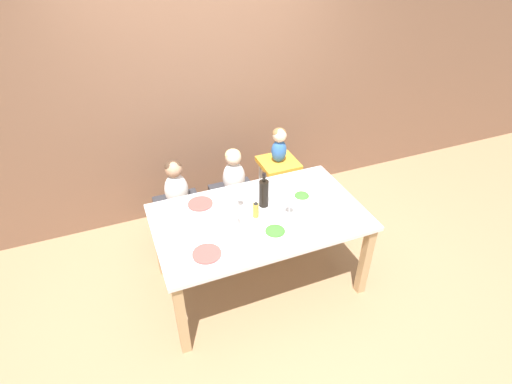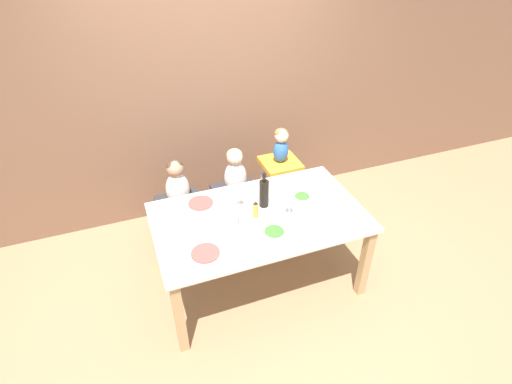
{
  "view_description": "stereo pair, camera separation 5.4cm",
  "coord_description": "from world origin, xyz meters",
  "px_view_note": "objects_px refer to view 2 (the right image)",
  "views": [
    {
      "loc": [
        -0.95,
        -2.29,
        2.71
      ],
      "look_at": [
        0.0,
        0.07,
        0.92
      ],
      "focal_mm": 28.0,
      "sensor_mm": 36.0,
      "label": 1
    },
    {
      "loc": [
        -0.9,
        -2.3,
        2.71
      ],
      "look_at": [
        0.0,
        0.07,
        0.92
      ],
      "focal_mm": 28.0,
      "sensor_mm": 36.0,
      "label": 2
    }
  ],
  "objects_px": {
    "chair_right_highchair": "(280,174)",
    "salad_bowl_large": "(274,234)",
    "dinner_plate_back_left": "(201,203)",
    "wine_glass_far": "(239,195)",
    "wine_glass_near": "(290,203)",
    "chair_far_left": "(181,209)",
    "person_child_center": "(235,171)",
    "dinner_plate_front_left": "(205,253)",
    "dinner_plate_front_right": "(321,222)",
    "chair_far_center": "(236,197)",
    "dinner_plate_back_right": "(301,184)",
    "salad_bowl_small": "(302,198)",
    "person_baby_right": "(281,143)",
    "paper_towel_roll": "(230,217)",
    "wine_bottle": "(264,193)",
    "person_child_left": "(177,183)"
  },
  "relations": [
    {
      "from": "chair_far_center",
      "to": "dinner_plate_back_right",
      "type": "height_order",
      "value": "dinner_plate_back_right"
    },
    {
      "from": "chair_right_highchair",
      "to": "salad_bowl_large",
      "type": "bearing_deg",
      "value": -115.86
    },
    {
      "from": "dinner_plate_back_left",
      "to": "dinner_plate_back_right",
      "type": "xyz_separation_m",
      "value": [
        0.9,
        -0.04,
        0.0
      ]
    },
    {
      "from": "salad_bowl_large",
      "to": "dinner_plate_front_right",
      "type": "bearing_deg",
      "value": 5.16
    },
    {
      "from": "person_child_left",
      "to": "wine_bottle",
      "type": "distance_m",
      "value": 0.9
    },
    {
      "from": "dinner_plate_back_left",
      "to": "chair_right_highchair",
      "type": "bearing_deg",
      "value": 26.28
    },
    {
      "from": "person_baby_right",
      "to": "dinner_plate_front_right",
      "type": "relative_size",
      "value": 1.7
    },
    {
      "from": "salad_bowl_large",
      "to": "dinner_plate_front_left",
      "type": "relative_size",
      "value": 0.84
    },
    {
      "from": "dinner_plate_front_left",
      "to": "paper_towel_roll",
      "type": "bearing_deg",
      "value": 36.18
    },
    {
      "from": "chair_far_center",
      "to": "salad_bowl_large",
      "type": "xyz_separation_m",
      "value": [
        -0.04,
        -1.05,
        0.39
      ]
    },
    {
      "from": "chair_far_center",
      "to": "wine_bottle",
      "type": "distance_m",
      "value": 0.81
    },
    {
      "from": "salad_bowl_large",
      "to": "salad_bowl_small",
      "type": "bearing_deg",
      "value": 40.11
    },
    {
      "from": "dinner_plate_back_left",
      "to": "wine_glass_far",
      "type": "bearing_deg",
      "value": -27.63
    },
    {
      "from": "salad_bowl_small",
      "to": "dinner_plate_front_right",
      "type": "xyz_separation_m",
      "value": [
        0.02,
        -0.29,
        -0.04
      ]
    },
    {
      "from": "chair_far_left",
      "to": "wine_glass_near",
      "type": "relative_size",
      "value": 2.97
    },
    {
      "from": "wine_glass_near",
      "to": "salad_bowl_large",
      "type": "height_order",
      "value": "wine_glass_near"
    },
    {
      "from": "wine_glass_far",
      "to": "person_child_center",
      "type": "bearing_deg",
      "value": 74.8
    },
    {
      "from": "chair_far_center",
      "to": "dinner_plate_back_left",
      "type": "height_order",
      "value": "dinner_plate_back_left"
    },
    {
      "from": "wine_bottle",
      "to": "dinner_plate_front_left",
      "type": "distance_m",
      "value": 0.71
    },
    {
      "from": "dinner_plate_front_right",
      "to": "salad_bowl_small",
      "type": "bearing_deg",
      "value": 94.68
    },
    {
      "from": "chair_far_center",
      "to": "wine_glass_near",
      "type": "distance_m",
      "value": 0.97
    },
    {
      "from": "wine_glass_near",
      "to": "chair_far_left",
      "type": "bearing_deg",
      "value": 131.39
    },
    {
      "from": "person_child_center",
      "to": "salad_bowl_large",
      "type": "distance_m",
      "value": 1.06
    },
    {
      "from": "person_child_left",
      "to": "salad_bowl_small",
      "type": "xyz_separation_m",
      "value": [
        0.9,
        -0.73,
        0.09
      ]
    },
    {
      "from": "wine_glass_far",
      "to": "dinner_plate_front_right",
      "type": "relative_size",
      "value": 0.76
    },
    {
      "from": "person_baby_right",
      "to": "paper_towel_roll",
      "type": "distance_m",
      "value": 1.17
    },
    {
      "from": "person_baby_right",
      "to": "chair_right_highchair",
      "type": "bearing_deg",
      "value": -90.0
    },
    {
      "from": "person_child_center",
      "to": "dinner_plate_back_left",
      "type": "bearing_deg",
      "value": -134.62
    },
    {
      "from": "paper_towel_roll",
      "to": "dinner_plate_front_right",
      "type": "bearing_deg",
      "value": -12.86
    },
    {
      "from": "chair_right_highchair",
      "to": "wine_glass_near",
      "type": "bearing_deg",
      "value": -109.05
    },
    {
      "from": "chair_far_center",
      "to": "salad_bowl_small",
      "type": "xyz_separation_m",
      "value": [
        0.34,
        -0.73,
        0.39
      ]
    },
    {
      "from": "salad_bowl_small",
      "to": "person_child_left",
      "type": "bearing_deg",
      "value": 140.74
    },
    {
      "from": "wine_bottle",
      "to": "chair_far_left",
      "type": "bearing_deg",
      "value": 132.0
    },
    {
      "from": "person_child_center",
      "to": "wine_glass_far",
      "type": "relative_size",
      "value": 2.97
    },
    {
      "from": "chair_far_center",
      "to": "wine_bottle",
      "type": "relative_size",
      "value": 1.49
    },
    {
      "from": "person_baby_right",
      "to": "salad_bowl_small",
      "type": "relative_size",
      "value": 2.48
    },
    {
      "from": "person_baby_right",
      "to": "wine_bottle",
      "type": "height_order",
      "value": "person_baby_right"
    },
    {
      "from": "chair_far_center",
      "to": "wine_glass_far",
      "type": "xyz_separation_m",
      "value": [
        -0.16,
        -0.6,
        0.46
      ]
    },
    {
      "from": "person_child_center",
      "to": "dinner_plate_front_left",
      "type": "bearing_deg",
      "value": -118.31
    },
    {
      "from": "person_baby_right",
      "to": "dinner_plate_back_left",
      "type": "distance_m",
      "value": 1.03
    },
    {
      "from": "salad_bowl_large",
      "to": "salad_bowl_small",
      "type": "height_order",
      "value": "same"
    },
    {
      "from": "chair_far_left",
      "to": "dinner_plate_back_right",
      "type": "bearing_deg",
      "value": -25.72
    },
    {
      "from": "person_baby_right",
      "to": "paper_towel_roll",
      "type": "bearing_deg",
      "value": -132.35
    },
    {
      "from": "person_child_left",
      "to": "salad_bowl_small",
      "type": "distance_m",
      "value": 1.16
    },
    {
      "from": "chair_right_highchair",
      "to": "salad_bowl_large",
      "type": "relative_size",
      "value": 4.11
    },
    {
      "from": "person_baby_right",
      "to": "dinner_plate_front_left",
      "type": "relative_size",
      "value": 1.7
    },
    {
      "from": "chair_far_center",
      "to": "salad_bowl_small",
      "type": "relative_size",
      "value": 3.28
    },
    {
      "from": "chair_right_highchair",
      "to": "dinner_plate_back_right",
      "type": "relative_size",
      "value": 3.44
    },
    {
      "from": "chair_right_highchair",
      "to": "dinner_plate_front_right",
      "type": "relative_size",
      "value": 3.44
    },
    {
      "from": "person_child_left",
      "to": "wine_glass_far",
      "type": "height_order",
      "value": "person_child_left"
    }
  ]
}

